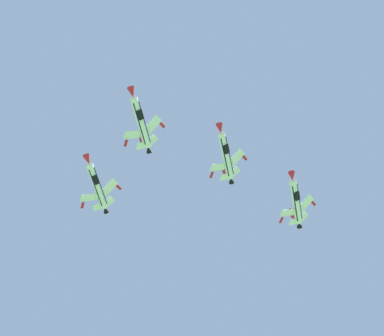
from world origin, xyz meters
The scene contains 4 objects.
fighter_jet_lead centered at (-4.91, 55.91, 113.62)m, with size 8.80×15.76×5.91m.
fighter_jet_left_wing centered at (14.31, 65.42, 117.04)m, with size 9.09×15.76×5.49m.
fighter_jet_right_wing centered at (-14.98, 72.49, 113.34)m, with size 9.03×15.76×5.55m.
fighter_jet_left_outer centered at (31.27, 75.36, 113.85)m, with size 9.32×15.76×5.35m.
Camera 1 is at (3.92, -0.75, 1.82)m, focal length 54.40 mm.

